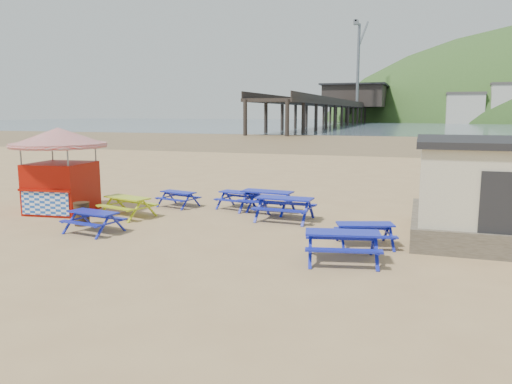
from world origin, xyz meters
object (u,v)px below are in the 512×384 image
(ice_cream_kiosk, at_px, (60,159))
(litter_bin, at_px, (82,214))
(picnic_table_blue_b, at_px, (267,201))
(picnic_table_blue_a, at_px, (178,199))
(picnic_table_yellow, at_px, (128,207))

(ice_cream_kiosk, height_order, litter_bin, ice_cream_kiosk)
(picnic_table_blue_b, distance_m, ice_cream_kiosk, 8.38)
(picnic_table_blue_a, relative_size, picnic_table_blue_b, 0.83)
(picnic_table_yellow, relative_size, ice_cream_kiosk, 0.53)
(picnic_table_blue_a, bearing_deg, ice_cream_kiosk, -132.76)
(ice_cream_kiosk, relative_size, litter_bin, 5.05)
(picnic_table_blue_a, distance_m, picnic_table_yellow, 2.67)
(litter_bin, bearing_deg, picnic_table_yellow, 66.60)
(ice_cream_kiosk, bearing_deg, picnic_table_yellow, -6.34)
(ice_cream_kiosk, bearing_deg, picnic_table_blue_a, 26.85)
(picnic_table_yellow, height_order, litter_bin, litter_bin)
(picnic_table_blue_a, relative_size, litter_bin, 2.18)
(picnic_table_blue_b, height_order, litter_bin, picnic_table_blue_b)
(picnic_table_yellow, height_order, ice_cream_kiosk, ice_cream_kiosk)
(picnic_table_blue_b, height_order, ice_cream_kiosk, ice_cream_kiosk)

